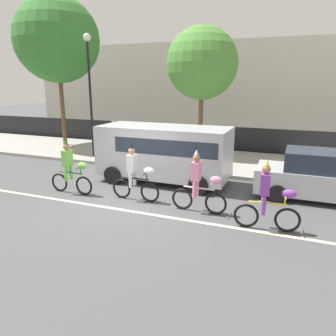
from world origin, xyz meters
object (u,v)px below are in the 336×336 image
at_px(parade_cyclist_lime, 71,170).
at_px(pedestrian_onlooker, 114,133).
at_px(parade_cyclist_pink, 200,185).
at_px(parade_cyclist_zebra, 135,176).
at_px(parked_car_silver, 320,177).
at_px(parked_van_silver, 166,150).
at_px(parade_cyclist_purple, 268,200).
at_px(street_lamp_post, 89,78).

xyz_separation_m(parade_cyclist_lime, pedestrian_onlooker, (-2.45, 6.98, 0.17)).
distance_m(parade_cyclist_pink, pedestrian_onlooker, 9.95).
bearing_deg(parade_cyclist_zebra, parked_car_silver, 22.73).
relative_size(parade_cyclist_lime, parked_car_silver, 0.47).
height_order(parade_cyclist_zebra, parked_car_silver, parade_cyclist_zebra).
height_order(parade_cyclist_lime, parade_cyclist_zebra, same).
bearing_deg(parade_cyclist_pink, parked_van_silver, 130.27).
relative_size(parade_cyclist_pink, parked_van_silver, 0.38).
bearing_deg(parked_van_silver, parade_cyclist_zebra, -93.79).
height_order(parade_cyclist_purple, pedestrian_onlooker, parade_cyclist_purple).
xyz_separation_m(parade_cyclist_purple, parked_van_silver, (-4.11, 2.99, 0.44)).
relative_size(parade_cyclist_lime, parade_cyclist_purple, 1.00).
bearing_deg(street_lamp_post, pedestrian_onlooker, 92.39).
height_order(parade_cyclist_zebra, pedestrian_onlooker, parade_cyclist_zebra).
height_order(parade_cyclist_zebra, parade_cyclist_pink, same).
height_order(parade_cyclist_pink, street_lamp_post, street_lamp_post).
height_order(parade_cyclist_pink, parked_car_silver, parade_cyclist_pink).
height_order(parade_cyclist_zebra, parked_van_silver, parked_van_silver).
distance_m(parade_cyclist_zebra, parked_van_silver, 2.31).
relative_size(parked_van_silver, street_lamp_post, 0.85).
bearing_deg(parade_cyclist_lime, street_lamp_post, 116.11).
bearing_deg(parade_cyclist_zebra, pedestrian_onlooker, 125.71).
xyz_separation_m(parade_cyclist_zebra, parked_car_silver, (5.61, 2.35, -0.06)).
xyz_separation_m(parade_cyclist_purple, street_lamp_post, (-9.03, 5.33, 3.15)).
xyz_separation_m(parade_cyclist_lime, parked_van_silver, (2.56, 2.47, 0.44)).
xyz_separation_m(street_lamp_post, pedestrian_onlooker, (-0.09, 2.16, -2.97)).
bearing_deg(street_lamp_post, parade_cyclist_pink, -34.44).
bearing_deg(street_lamp_post, parade_cyclist_purple, -30.56).
distance_m(parade_cyclist_lime, parade_cyclist_zebra, 2.42).
xyz_separation_m(parade_cyclist_zebra, pedestrian_onlooker, (-4.87, 6.77, 0.17)).
bearing_deg(street_lamp_post, parade_cyclist_zebra, -43.98).
xyz_separation_m(parade_cyclist_zebra, parade_cyclist_pink, (2.23, -0.20, 0.00)).
xyz_separation_m(parade_cyclist_zebra, parked_van_silver, (0.15, 2.26, 0.44)).
relative_size(parade_cyclist_lime, parade_cyclist_pink, 1.00).
bearing_deg(street_lamp_post, parked_van_silver, -25.47).
distance_m(parked_van_silver, street_lamp_post, 6.09).
relative_size(parked_car_silver, pedestrian_onlooker, 2.53).
height_order(street_lamp_post, pedestrian_onlooker, street_lamp_post).
relative_size(parade_cyclist_purple, parked_car_silver, 0.47).
xyz_separation_m(parade_cyclist_zebra, parade_cyclist_purple, (4.26, -0.72, 0.00)).
height_order(parade_cyclist_purple, parked_car_silver, parade_cyclist_purple).
distance_m(street_lamp_post, pedestrian_onlooker, 3.68).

